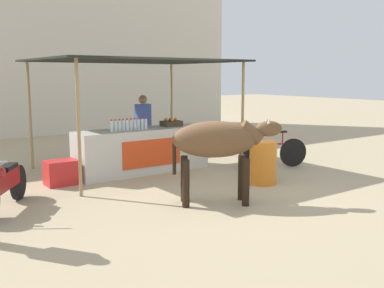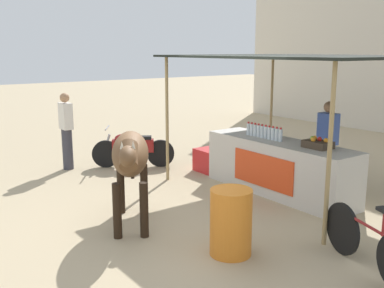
{
  "view_description": "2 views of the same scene",
  "coord_description": "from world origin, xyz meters",
  "px_view_note": "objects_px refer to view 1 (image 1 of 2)",
  "views": [
    {
      "loc": [
        -4.77,
        -6.32,
        2.12
      ],
      "look_at": [
        0.41,
        0.92,
        0.75
      ],
      "focal_mm": 42.0,
      "sensor_mm": 36.0,
      "label": 1
    },
    {
      "loc": [
        5.34,
        -3.65,
        2.53
      ],
      "look_at": [
        -0.5,
        0.64,
        1.01
      ],
      "focal_mm": 42.0,
      "sensor_mm": 36.0,
      "label": 2
    }
  ],
  "objects_px": {
    "vendor_behind_counter": "(143,129)",
    "motorcycle_parked": "(4,184)",
    "stall_counter": "(143,150)",
    "cooler_box": "(61,173)",
    "bicycle_leaning": "(274,153)",
    "cow": "(219,142)",
    "water_barrel": "(263,163)",
    "fruit_crate": "(171,123)"
  },
  "relations": [
    {
      "from": "fruit_crate",
      "to": "cooler_box",
      "type": "bearing_deg",
      "value": -176.75
    },
    {
      "from": "stall_counter",
      "to": "bicycle_leaning",
      "type": "distance_m",
      "value": 2.99
    },
    {
      "from": "cooler_box",
      "to": "fruit_crate",
      "type": "bearing_deg",
      "value": 3.25
    },
    {
      "from": "cow",
      "to": "motorcycle_parked",
      "type": "distance_m",
      "value": 3.47
    },
    {
      "from": "vendor_behind_counter",
      "to": "cooler_box",
      "type": "height_order",
      "value": "vendor_behind_counter"
    },
    {
      "from": "vendor_behind_counter",
      "to": "bicycle_leaning",
      "type": "bearing_deg",
      "value": -43.58
    },
    {
      "from": "stall_counter",
      "to": "cow",
      "type": "bearing_deg",
      "value": -93.84
    },
    {
      "from": "water_barrel",
      "to": "bicycle_leaning",
      "type": "height_order",
      "value": "bicycle_leaning"
    },
    {
      "from": "cooler_box",
      "to": "cow",
      "type": "height_order",
      "value": "cow"
    },
    {
      "from": "fruit_crate",
      "to": "water_barrel",
      "type": "relative_size",
      "value": 0.52
    },
    {
      "from": "vendor_behind_counter",
      "to": "cooler_box",
      "type": "xyz_separation_m",
      "value": [
        -2.32,
        -0.85,
        -0.61
      ]
    },
    {
      "from": "vendor_behind_counter",
      "to": "motorcycle_parked",
      "type": "distance_m",
      "value": 4.14
    },
    {
      "from": "cooler_box",
      "to": "bicycle_leaning",
      "type": "height_order",
      "value": "bicycle_leaning"
    },
    {
      "from": "stall_counter",
      "to": "water_barrel",
      "type": "height_order",
      "value": "stall_counter"
    },
    {
      "from": "fruit_crate",
      "to": "water_barrel",
      "type": "bearing_deg",
      "value": -76.1
    },
    {
      "from": "vendor_behind_counter",
      "to": "motorcycle_parked",
      "type": "relative_size",
      "value": 1.07
    },
    {
      "from": "cooler_box",
      "to": "bicycle_leaning",
      "type": "xyz_separation_m",
      "value": [
        4.54,
        -1.26,
        0.11
      ]
    },
    {
      "from": "fruit_crate",
      "to": "cow",
      "type": "xyz_separation_m",
      "value": [
        -0.97,
        -2.93,
        0.0
      ]
    },
    {
      "from": "water_barrel",
      "to": "motorcycle_parked",
      "type": "height_order",
      "value": "motorcycle_parked"
    },
    {
      "from": "vendor_behind_counter",
      "to": "stall_counter",
      "type": "bearing_deg",
      "value": -120.47
    },
    {
      "from": "vendor_behind_counter",
      "to": "bicycle_leaning",
      "type": "xyz_separation_m",
      "value": [
        2.22,
        -2.11,
        -0.5
      ]
    },
    {
      "from": "fruit_crate",
      "to": "stall_counter",
      "type": "bearing_deg",
      "value": -176.08
    },
    {
      "from": "cow",
      "to": "bicycle_leaning",
      "type": "relative_size",
      "value": 1.11
    },
    {
      "from": "water_barrel",
      "to": "bicycle_leaning",
      "type": "xyz_separation_m",
      "value": [
        1.29,
        0.97,
        -0.08
      ]
    },
    {
      "from": "stall_counter",
      "to": "fruit_crate",
      "type": "distance_m",
      "value": 0.96
    },
    {
      "from": "stall_counter",
      "to": "bicycle_leaning",
      "type": "height_order",
      "value": "stall_counter"
    },
    {
      "from": "fruit_crate",
      "to": "motorcycle_parked",
      "type": "relative_size",
      "value": 0.28
    },
    {
      "from": "motorcycle_parked",
      "to": "cow",
      "type": "bearing_deg",
      "value": -29.07
    },
    {
      "from": "motorcycle_parked",
      "to": "fruit_crate",
      "type": "bearing_deg",
      "value": 17.81
    },
    {
      "from": "fruit_crate",
      "to": "cooler_box",
      "type": "relative_size",
      "value": 0.73
    },
    {
      "from": "vendor_behind_counter",
      "to": "cooler_box",
      "type": "distance_m",
      "value": 2.54
    },
    {
      "from": "vendor_behind_counter",
      "to": "bicycle_leaning",
      "type": "height_order",
      "value": "vendor_behind_counter"
    },
    {
      "from": "vendor_behind_counter",
      "to": "cow",
      "type": "distance_m",
      "value": 3.69
    },
    {
      "from": "cow",
      "to": "motorcycle_parked",
      "type": "bearing_deg",
      "value": 150.93
    },
    {
      "from": "bicycle_leaning",
      "to": "cow",
      "type": "bearing_deg",
      "value": -152.02
    },
    {
      "from": "water_barrel",
      "to": "bicycle_leaning",
      "type": "relative_size",
      "value": 0.54
    },
    {
      "from": "stall_counter",
      "to": "cow",
      "type": "distance_m",
      "value": 2.94
    },
    {
      "from": "stall_counter",
      "to": "cooler_box",
      "type": "distance_m",
      "value": 1.89
    },
    {
      "from": "fruit_crate",
      "to": "cow",
      "type": "height_order",
      "value": "cow"
    },
    {
      "from": "stall_counter",
      "to": "fruit_crate",
      "type": "xyz_separation_m",
      "value": [
        0.78,
        0.05,
        0.55
      ]
    },
    {
      "from": "fruit_crate",
      "to": "motorcycle_parked",
      "type": "xyz_separation_m",
      "value": [
        -3.96,
        -1.27,
        -0.6
      ]
    },
    {
      "from": "water_barrel",
      "to": "stall_counter",
      "type": "bearing_deg",
      "value": 120.45
    }
  ]
}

